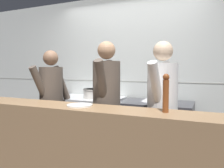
{
  "coord_description": "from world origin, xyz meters",
  "views": [
    {
      "loc": [
        1.22,
        -2.16,
        1.37
      ],
      "look_at": [
        -0.01,
        0.64,
        1.15
      ],
      "focal_mm": 35.0,
      "sensor_mm": 36.0,
      "label": 1
    }
  ],
  "objects_px": {
    "pepper_mill": "(166,92)",
    "plated_dish_main": "(80,105)",
    "oven_range": "(88,124)",
    "chef_line": "(162,107)",
    "stock_pot": "(93,93)",
    "chef_head_cook": "(52,101)",
    "mixing_bowl_steel": "(151,98)",
    "chef_sous": "(107,101)"
  },
  "relations": [
    {
      "from": "oven_range",
      "to": "chef_line",
      "type": "height_order",
      "value": "chef_line"
    },
    {
      "from": "chef_sous",
      "to": "chef_line",
      "type": "distance_m",
      "value": 0.7
    },
    {
      "from": "mixing_bowl_steel",
      "to": "pepper_mill",
      "type": "relative_size",
      "value": 0.83
    },
    {
      "from": "plated_dish_main",
      "to": "mixing_bowl_steel",
      "type": "bearing_deg",
      "value": 65.78
    },
    {
      "from": "chef_head_cook",
      "to": "plated_dish_main",
      "type": "bearing_deg",
      "value": -21.22
    },
    {
      "from": "mixing_bowl_steel",
      "to": "chef_head_cook",
      "type": "bearing_deg",
      "value": -152.95
    },
    {
      "from": "stock_pot",
      "to": "chef_sous",
      "type": "height_order",
      "value": "chef_sous"
    },
    {
      "from": "stock_pot",
      "to": "chef_line",
      "type": "height_order",
      "value": "chef_line"
    },
    {
      "from": "oven_range",
      "to": "mixing_bowl_steel",
      "type": "distance_m",
      "value": 1.15
    },
    {
      "from": "chef_sous",
      "to": "chef_head_cook",
      "type": "bearing_deg",
      "value": 170.7
    },
    {
      "from": "plated_dish_main",
      "to": "chef_head_cook",
      "type": "relative_size",
      "value": 0.17
    },
    {
      "from": "mixing_bowl_steel",
      "to": "pepper_mill",
      "type": "distance_m",
      "value": 1.21
    },
    {
      "from": "oven_range",
      "to": "mixing_bowl_steel",
      "type": "relative_size",
      "value": 3.75
    },
    {
      "from": "pepper_mill",
      "to": "plated_dish_main",
      "type": "bearing_deg",
      "value": -178.14
    },
    {
      "from": "chef_head_cook",
      "to": "stock_pot",
      "type": "bearing_deg",
      "value": 66.9
    },
    {
      "from": "stock_pot",
      "to": "chef_line",
      "type": "xyz_separation_m",
      "value": [
        1.21,
        -0.58,
        -0.04
      ]
    },
    {
      "from": "stock_pot",
      "to": "mixing_bowl_steel",
      "type": "height_order",
      "value": "stock_pot"
    },
    {
      "from": "stock_pot",
      "to": "pepper_mill",
      "type": "bearing_deg",
      "value": -37.6
    },
    {
      "from": "oven_range",
      "to": "stock_pot",
      "type": "relative_size",
      "value": 3.42
    },
    {
      "from": "stock_pot",
      "to": "chef_line",
      "type": "distance_m",
      "value": 1.34
    },
    {
      "from": "oven_range",
      "to": "pepper_mill",
      "type": "height_order",
      "value": "pepper_mill"
    },
    {
      "from": "oven_range",
      "to": "chef_head_cook",
      "type": "bearing_deg",
      "value": -111.81
    },
    {
      "from": "oven_range",
      "to": "stock_pot",
      "type": "distance_m",
      "value": 0.54
    },
    {
      "from": "stock_pot",
      "to": "pepper_mill",
      "type": "distance_m",
      "value": 1.68
    },
    {
      "from": "pepper_mill",
      "to": "chef_head_cook",
      "type": "distance_m",
      "value": 1.77
    },
    {
      "from": "chef_sous",
      "to": "pepper_mill",
      "type": "bearing_deg",
      "value": -37.43
    },
    {
      "from": "pepper_mill",
      "to": "chef_sous",
      "type": "bearing_deg",
      "value": 151.33
    },
    {
      "from": "oven_range",
      "to": "chef_head_cook",
      "type": "relative_size",
      "value": 0.69
    },
    {
      "from": "plated_dish_main",
      "to": "chef_line",
      "type": "height_order",
      "value": "chef_line"
    },
    {
      "from": "pepper_mill",
      "to": "chef_sous",
      "type": "relative_size",
      "value": 0.21
    },
    {
      "from": "chef_head_cook",
      "to": "chef_line",
      "type": "bearing_deg",
      "value": 10.05
    },
    {
      "from": "pepper_mill",
      "to": "chef_head_cook",
      "type": "relative_size",
      "value": 0.22
    },
    {
      "from": "oven_range",
      "to": "chef_sous",
      "type": "relative_size",
      "value": 0.66
    },
    {
      "from": "mixing_bowl_steel",
      "to": "chef_head_cook",
      "type": "xyz_separation_m",
      "value": [
        -1.29,
        -0.66,
        -0.02
      ]
    },
    {
      "from": "plated_dish_main",
      "to": "chef_sous",
      "type": "xyz_separation_m",
      "value": [
        0.1,
        0.48,
        -0.02
      ]
    },
    {
      "from": "pepper_mill",
      "to": "chef_head_cook",
      "type": "xyz_separation_m",
      "value": [
        -1.7,
        0.46,
        -0.24
      ]
    },
    {
      "from": "chef_head_cook",
      "to": "chef_sous",
      "type": "relative_size",
      "value": 0.95
    },
    {
      "from": "stock_pot",
      "to": "chef_sous",
      "type": "distance_m",
      "value": 0.76
    },
    {
      "from": "mixing_bowl_steel",
      "to": "plated_dish_main",
      "type": "height_order",
      "value": "plated_dish_main"
    },
    {
      "from": "mixing_bowl_steel",
      "to": "chef_sous",
      "type": "relative_size",
      "value": 0.18
    },
    {
      "from": "chef_head_cook",
      "to": "chef_sous",
      "type": "height_order",
      "value": "chef_sous"
    },
    {
      "from": "chef_line",
      "to": "mixing_bowl_steel",
      "type": "bearing_deg",
      "value": 121.86
    }
  ]
}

